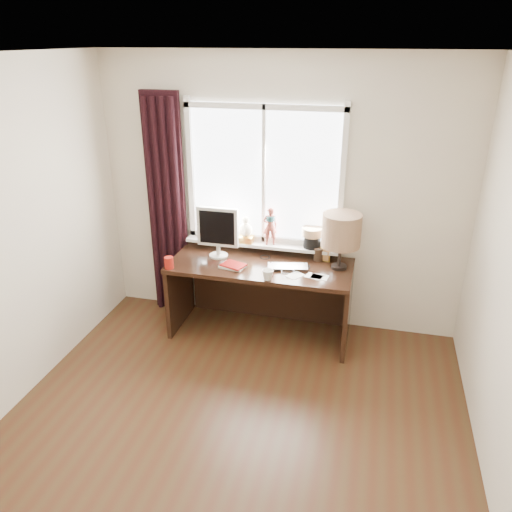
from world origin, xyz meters
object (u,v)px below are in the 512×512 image
(mug, at_px, (268,274))
(red_cup, at_px, (169,263))
(desk, at_px, (263,283))
(laptop, at_px, (288,267))
(table_lamp, at_px, (341,231))
(monitor, at_px, (218,229))

(mug, xyz_separation_m, red_cup, (-0.93, 0.01, 0.00))
(red_cup, xyz_separation_m, desk, (0.79, 0.38, -0.30))
(laptop, xyz_separation_m, desk, (-0.27, 0.13, -0.26))
(laptop, distance_m, red_cup, 1.09)
(mug, height_order, table_lamp, table_lamp)
(red_cup, height_order, desk, red_cup)
(table_lamp, bearing_deg, red_cup, -166.06)
(desk, xyz_separation_m, monitor, (-0.44, -0.02, 0.52))
(red_cup, bearing_deg, laptop, 13.66)
(red_cup, relative_size, monitor, 0.22)
(desk, relative_size, table_lamp, 3.27)
(laptop, distance_m, mug, 0.30)
(laptop, bearing_deg, desk, 143.25)
(red_cup, distance_m, monitor, 0.56)
(monitor, bearing_deg, red_cup, -133.85)
(red_cup, height_order, table_lamp, table_lamp)
(red_cup, distance_m, desk, 0.93)
(laptop, bearing_deg, mug, -126.87)
(mug, distance_m, table_lamp, 0.76)
(desk, xyz_separation_m, table_lamp, (0.72, -0.01, 0.61))
(laptop, height_order, desk, laptop)
(mug, distance_m, red_cup, 0.93)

